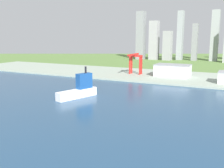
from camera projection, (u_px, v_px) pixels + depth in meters
ground_plane at (126, 105)px, 249.69m from camera, size 2400.00×2400.00×0.00m
water_bay at (95, 123)px, 196.99m from camera, size 840.00×360.00×0.15m
industrial_pier at (173, 77)px, 416.31m from camera, size 840.00×140.00×2.50m
ferry_boat at (80, 89)px, 279.58m from camera, size 23.25×49.84×33.11m
port_crane_red at (135, 59)px, 432.54m from camera, size 20.46×44.46×35.24m
warehouse_main at (173, 70)px, 411.77m from camera, size 54.51×34.62×19.32m
distant_skyline at (195, 39)px, 698.59m from camera, size 342.99×78.01×136.32m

